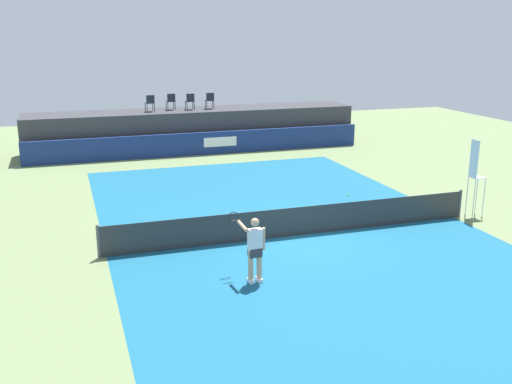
{
  "coord_description": "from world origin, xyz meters",
  "views": [
    {
      "loc": [
        -6.9,
        -16.72,
        6.42
      ],
      "look_at": [
        -0.73,
        2.0,
        1.0
      ],
      "focal_mm": 41.43,
      "sensor_mm": 36.0,
      "label": 1
    }
  ],
  "objects": [
    {
      "name": "net_post_near",
      "position": [
        -6.2,
        0.0,
        0.5
      ],
      "size": [
        0.1,
        0.1,
        1.0
      ],
      "primitive_type": "cylinder",
      "color": "#4C4C51",
      "rests_on": "ground"
    },
    {
      "name": "tennis_player",
      "position": [
        -2.43,
        -3.02,
        0.96
      ],
      "size": [
        0.73,
        1.13,
        1.77
      ],
      "color": "white",
      "rests_on": "court_inner"
    },
    {
      "name": "spectator_chair_center",
      "position": [
        -0.18,
        15.16,
        2.69
      ],
      "size": [
        0.44,
        0.44,
        0.89
      ],
      "color": "#1E232D",
      "rests_on": "spectator_platform"
    },
    {
      "name": "spectator_chair_far_left",
      "position": [
        -2.38,
        15.07,
        2.69
      ],
      "size": [
        0.48,
        0.48,
        0.89
      ],
      "color": "#1E232D",
      "rests_on": "spectator_platform"
    },
    {
      "name": "umpire_chair",
      "position": [
        6.72,
        0.0,
        1.59
      ],
      "size": [
        0.45,
        0.45,
        2.76
      ],
      "color": "white",
      "rests_on": "ground"
    },
    {
      "name": "tennis_ball",
      "position": [
        3.77,
        3.76,
        0.04
      ],
      "size": [
        0.07,
        0.07,
        0.07
      ],
      "primitive_type": "sphere",
      "color": "#D8EA33",
      "rests_on": "court_inner"
    },
    {
      "name": "tennis_net",
      "position": [
        0.0,
        0.0,
        0.47
      ],
      "size": [
        12.4,
        0.02,
        0.95
      ],
      "primitive_type": "cube",
      "color": "#2D2D2D",
      "rests_on": "ground"
    },
    {
      "name": "net_post_far",
      "position": [
        6.2,
        0.0,
        0.5
      ],
      "size": [
        0.1,
        0.1,
        1.0
      ],
      "primitive_type": "cylinder",
      "color": "#4C4C51",
      "rests_on": "ground"
    },
    {
      "name": "spectator_chair_left",
      "position": [
        -1.19,
        15.45,
        2.69
      ],
      "size": [
        0.46,
        0.46,
        0.89
      ],
      "color": "#1E232D",
      "rests_on": "spectator_platform"
    },
    {
      "name": "sponsor_wall",
      "position": [
        0.0,
        13.5,
        0.6
      ],
      "size": [
        18.0,
        0.22,
        1.2
      ],
      "color": "navy",
      "rests_on": "ground"
    },
    {
      "name": "spectator_platform",
      "position": [
        0.0,
        15.3,
        1.1
      ],
      "size": [
        18.0,
        2.8,
        2.2
      ],
      "primitive_type": "cube",
      "color": "#38383D",
      "rests_on": "ground"
    },
    {
      "name": "ground_plane",
      "position": [
        0.0,
        3.0,
        0.0
      ],
      "size": [
        48.0,
        48.0,
        0.0
      ],
      "primitive_type": "plane",
      "color": "#6B7F51"
    },
    {
      "name": "court_inner",
      "position": [
        0.0,
        0.0,
        0.0
      ],
      "size": [
        12.0,
        22.0,
        0.0
      ],
      "primitive_type": "cube",
      "color": "#16597A",
      "rests_on": "ground"
    },
    {
      "name": "spectator_chair_right",
      "position": [
        0.94,
        15.24,
        2.69
      ],
      "size": [
        0.46,
        0.46,
        0.89
      ],
      "color": "#1E232D",
      "rests_on": "spectator_platform"
    }
  ]
}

